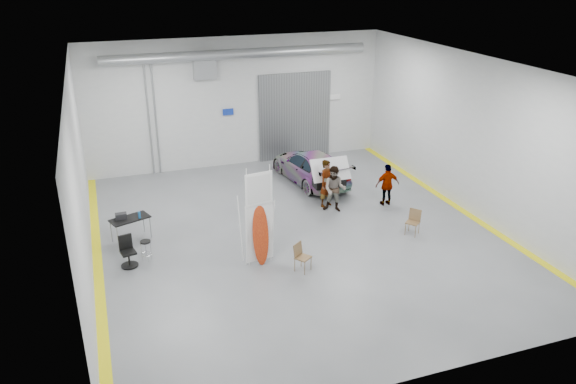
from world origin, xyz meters
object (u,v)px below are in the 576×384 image
object	(u,v)px
sedan_car	(310,167)
person_b	(335,189)
folding_chair_far	(412,227)
shop_stool	(146,251)
work_table	(128,218)
person_c	(387,185)
person_a	(327,183)
surfboard_display	(259,226)
office_chair	(128,253)
folding_chair_near	(303,262)

from	to	relation	value
sedan_car	person_b	distance (m)	3.27
sedan_car	folding_chair_far	world-z (taller)	sedan_car
person_b	shop_stool	xyz separation A→B (m)	(-7.37, -1.56, -0.57)
sedan_car	shop_stool	size ratio (longest dim) A/B	6.76
sedan_car	work_table	distance (m)	8.65
person_c	folding_chair_far	size ratio (longest dim) A/B	1.87
person_c	person_b	bearing A→B (deg)	0.29
person_a	folding_chair_far	size ratio (longest dim) A/B	2.11
person_a	surfboard_display	xyz separation A→B (m)	(-3.85, -3.56, 0.39)
person_b	folding_chair_far	world-z (taller)	person_b
surfboard_display	office_chair	distance (m)	4.29
person_c	sedan_car	bearing A→B (deg)	-56.29
person_c	work_table	size ratio (longest dim) A/B	1.17
folding_chair_near	shop_stool	size ratio (longest dim) A/B	1.29
sedan_car	office_chair	xyz separation A→B (m)	(-8.22, -4.98, -0.24)
folding_chair_near	work_table	distance (m)	6.42
surfboard_display	work_table	size ratio (longest dim) A/B	2.27
sedan_car	folding_chair_near	size ratio (longest dim) A/B	5.23
folding_chair_far	surfboard_display	bearing A→B (deg)	-127.40
person_a	person_b	distance (m)	0.57
shop_stool	work_table	xyz separation A→B (m)	(-0.41, 1.67, 0.48)
person_c	shop_stool	world-z (taller)	person_c
person_a	folding_chair_near	xyz separation A→B (m)	(-2.68, -4.42, -0.68)
folding_chair_near	shop_stool	distance (m)	5.15
sedan_car	surfboard_display	distance (m)	7.58
surfboard_display	folding_chair_far	xyz separation A→B (m)	(5.77, 0.22, -1.07)
folding_chair_near	person_c	bearing A→B (deg)	0.18
person_c	folding_chair_near	size ratio (longest dim) A/B	1.88
person_b	folding_chair_far	distance (m)	3.38
sedan_car	surfboard_display	bearing A→B (deg)	49.31
person_b	surfboard_display	world-z (taller)	surfboard_display
person_a	person_c	xyz separation A→B (m)	(2.32, -0.70, -0.11)
sedan_car	person_b	world-z (taller)	person_b
person_a	person_b	world-z (taller)	person_a
sedan_car	person_c	size ratio (longest dim) A/B	2.79
person_a	shop_stool	xyz separation A→B (m)	(-7.28, -2.12, -0.61)
person_b	folding_chair_far	size ratio (longest dim) A/B	2.01
person_b	office_chair	world-z (taller)	person_b
person_b	person_c	distance (m)	2.23
person_a	folding_chair_near	world-z (taller)	person_a
surfboard_display	folding_chair_far	world-z (taller)	surfboard_display
folding_chair_near	office_chair	world-z (taller)	office_chair
person_c	folding_chair_far	world-z (taller)	person_c
sedan_car	folding_chair_far	xyz separation A→B (m)	(1.55, -6.04, -0.41)
shop_stool	folding_chair_far	bearing A→B (deg)	-7.58
person_c	office_chair	world-z (taller)	person_c
folding_chair_far	work_table	size ratio (longest dim) A/B	0.62
person_b	shop_stool	size ratio (longest dim) A/B	2.60
surfboard_display	folding_chair_near	bearing A→B (deg)	-44.61
sedan_car	person_b	xyz separation A→B (m)	(-0.27, -3.25, 0.23)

